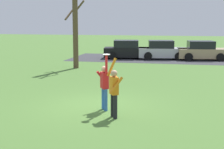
# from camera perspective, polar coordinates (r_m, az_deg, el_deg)

# --- Properties ---
(ground_plane) EXTENTS (120.00, 120.00, 0.00)m
(ground_plane) POSITION_cam_1_polar(r_m,az_deg,el_deg) (12.66, -2.55, -5.55)
(ground_plane) COLOR #4C7533
(person_catcher) EXTENTS (0.53, 0.59, 2.08)m
(person_catcher) POSITION_cam_1_polar(r_m,az_deg,el_deg) (11.88, -1.33, -1.68)
(person_catcher) COLOR #3366B7
(person_catcher) RESTS_ON ground_plane
(person_defender) EXTENTS (0.62, 0.66, 2.04)m
(person_defender) POSITION_cam_1_polar(r_m,az_deg,el_deg) (10.93, 0.35, -2.68)
(person_defender) COLOR black
(person_defender) RESTS_ON ground_plane
(frisbee_disc) EXTENTS (0.26, 0.26, 0.02)m
(frisbee_disc) POSITION_cam_1_polar(r_m,az_deg,el_deg) (11.50, -1.01, 3.55)
(frisbee_disc) COLOR white
(frisbee_disc) RESTS_ON person_catcher
(parked_car_black) EXTENTS (4.32, 2.48, 1.59)m
(parked_car_black) POSITION_cam_1_polar(r_m,az_deg,el_deg) (28.37, 2.74, 4.32)
(parked_car_black) COLOR black
(parked_car_black) RESTS_ON ground_plane
(parked_car_silver) EXTENTS (4.32, 2.48, 1.59)m
(parked_car_silver) POSITION_cam_1_polar(r_m,az_deg,el_deg) (28.28, 8.81, 4.20)
(parked_car_silver) COLOR #BCBCC1
(parked_car_silver) RESTS_ON ground_plane
(parked_car_tan) EXTENTS (4.32, 2.48, 1.59)m
(parked_car_tan) POSITION_cam_1_polar(r_m,az_deg,el_deg) (28.37, 15.55, 3.98)
(parked_car_tan) COLOR tan
(parked_car_tan) RESTS_ON ground_plane
(parking_strip) EXTENTS (15.75, 6.40, 0.01)m
(parking_strip) POSITION_cam_1_polar(r_m,az_deg,el_deg) (28.29, 8.79, 2.73)
(parking_strip) COLOR #38383D
(parking_strip) RESTS_ON ground_plane
(bare_tree_tall) EXTENTS (1.44, 1.41, 6.41)m
(bare_tree_tall) POSITION_cam_1_polar(r_m,az_deg,el_deg) (22.52, -6.45, 9.42)
(bare_tree_tall) COLOR brown
(bare_tree_tall) RESTS_ON ground_plane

